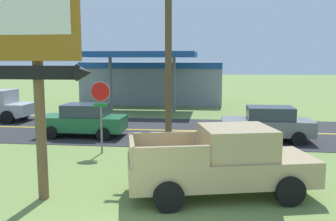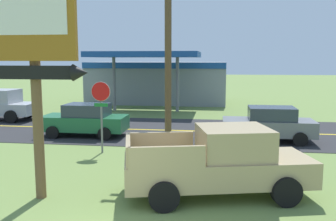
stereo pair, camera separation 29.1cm
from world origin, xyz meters
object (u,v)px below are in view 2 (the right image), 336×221
(utility_pole, at_px, (168,41))
(pickup_tan_parked_on_lawn, at_px, (220,162))
(stop_sign, at_px, (101,104))
(gas_station, at_px, (158,81))
(car_grey_far_lane, at_px, (269,124))
(car_green_mid_lane, at_px, (85,120))
(motel_sign, at_px, (34,50))

(utility_pole, distance_m, pickup_tan_parked_on_lawn, 5.65)
(stop_sign, relative_size, gas_station, 0.25)
(car_grey_far_lane, bearing_deg, car_green_mid_lane, 180.00)
(stop_sign, bearing_deg, gas_station, 92.21)
(motel_sign, xyz_separation_m, car_grey_far_lane, (7.16, 8.38, -3.26))
(gas_station, distance_m, pickup_tan_parked_on_lawn, 23.27)
(pickup_tan_parked_on_lawn, bearing_deg, car_green_mid_lane, 132.15)
(stop_sign, height_order, car_green_mid_lane, stop_sign)
(stop_sign, xyz_separation_m, car_grey_far_lane, (7.10, 3.15, -1.20))
(utility_pole, distance_m, gas_station, 19.20)
(gas_station, distance_m, car_green_mid_lane, 15.27)
(gas_station, bearing_deg, car_grey_far_lane, -62.78)
(stop_sign, height_order, gas_station, gas_station)
(motel_sign, height_order, car_green_mid_lane, motel_sign)
(pickup_tan_parked_on_lawn, relative_size, car_green_mid_lane, 1.31)
(motel_sign, xyz_separation_m, utility_pole, (2.87, 4.86, 0.44))
(gas_station, relative_size, pickup_tan_parked_on_lawn, 2.17)
(utility_pole, xyz_separation_m, car_green_mid_lane, (-4.69, 3.51, -3.70))
(stop_sign, bearing_deg, car_grey_far_lane, 23.92)
(utility_pole, relative_size, car_grey_far_lane, 2.03)
(gas_station, height_order, car_grey_far_lane, gas_station)
(motel_sign, distance_m, stop_sign, 5.62)
(pickup_tan_parked_on_lawn, bearing_deg, utility_pole, 117.36)
(car_green_mid_lane, bearing_deg, stop_sign, -59.25)
(utility_pole, height_order, car_green_mid_lane, utility_pole)
(motel_sign, distance_m, utility_pole, 5.66)
(pickup_tan_parked_on_lawn, xyz_separation_m, car_green_mid_lane, (-6.70, 7.40, -0.13))
(pickup_tan_parked_on_lawn, height_order, car_green_mid_lane, pickup_tan_parked_on_lawn)
(motel_sign, bearing_deg, stop_sign, 89.36)
(motel_sign, distance_m, car_grey_far_lane, 11.49)
(motel_sign, xyz_separation_m, gas_station, (-0.65, 23.56, -2.15))
(gas_station, xyz_separation_m, car_grey_far_lane, (7.81, -15.19, -1.11))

